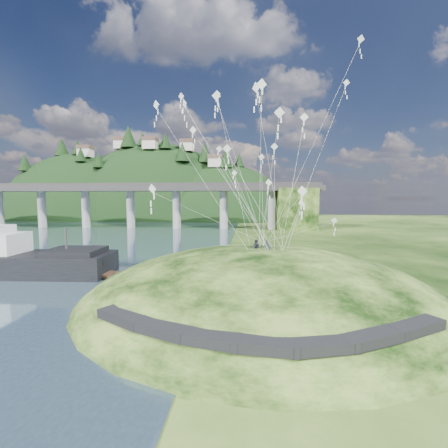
{
  "coord_description": "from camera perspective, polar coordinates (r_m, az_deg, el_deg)",
  "views": [
    {
      "loc": [
        6.5,
        -26.6,
        9.77
      ],
      "look_at": [
        4.0,
        6.0,
        7.0
      ],
      "focal_mm": 24.0,
      "sensor_mm": 36.0,
      "label": 1
    }
  ],
  "objects": [
    {
      "name": "bridge",
      "position": [
        102.13,
        -14.49,
        4.65
      ],
      "size": [
        160.0,
        11.0,
        15.0
      ],
      "color": "#2D2B2B",
      "rests_on": "ground"
    },
    {
      "name": "work_barge",
      "position": [
        47.04,
        -35.09,
        -5.44
      ],
      "size": [
        24.03,
        7.39,
        8.33
      ],
      "color": "black",
      "rests_on": "ground"
    },
    {
      "name": "kite_flyers",
      "position": [
        29.12,
        6.8,
        -2.9
      ],
      "size": [
        1.92,
        1.62,
        1.76
      ],
      "color": "#262933",
      "rests_on": "ground"
    },
    {
      "name": "ground",
      "position": [
        29.07,
        -9.11,
        -14.86
      ],
      "size": [
        320.0,
        320.0,
        0.0
      ],
      "primitive_type": "plane",
      "color": "black",
      "rests_on": "ground"
    },
    {
      "name": "grass_hill",
      "position": [
        30.78,
        7.17,
        -16.68
      ],
      "size": [
        36.0,
        32.0,
        13.0
      ],
      "color": "black",
      "rests_on": "ground"
    },
    {
      "name": "wooden_dock",
      "position": [
        37.28,
        -17.21,
        -9.87
      ],
      "size": [
        13.76,
        7.67,
        1.0
      ],
      "color": "#3C2418",
      "rests_on": "ground"
    },
    {
      "name": "kite_swarm",
      "position": [
        31.27,
        4.87,
        16.74
      ],
      "size": [
        20.69,
        17.22,
        20.97
      ],
      "color": "white",
      "rests_on": "ground"
    },
    {
      "name": "far_ridge",
      "position": [
        157.91,
        -14.14,
        -1.56
      ],
      "size": [
        153.0,
        70.0,
        94.5
      ],
      "color": "black",
      "rests_on": "ground"
    },
    {
      "name": "footpath",
      "position": [
        18.55,
        7.39,
        -19.68
      ],
      "size": [
        22.29,
        5.84,
        0.83
      ],
      "color": "black",
      "rests_on": "ground"
    }
  ]
}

